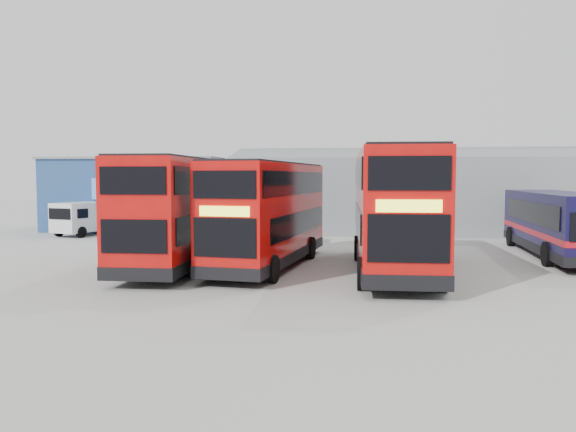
% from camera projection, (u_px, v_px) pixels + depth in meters
% --- Properties ---
extents(ground_plane, '(120.00, 120.00, 0.00)m').
position_uv_depth(ground_plane, '(317.00, 275.00, 21.66)').
color(ground_plane, gray).
rests_on(ground_plane, ground).
extents(office_block, '(12.30, 8.32, 5.12)m').
position_uv_depth(office_block, '(144.00, 193.00, 41.02)').
color(office_block, navy).
rests_on(office_block, ground).
extents(maintenance_shed, '(30.50, 12.00, 5.89)m').
position_uv_depth(maintenance_shed, '(449.00, 193.00, 40.28)').
color(maintenance_shed, gray).
rests_on(maintenance_shed, ground).
extents(double_decker_left, '(2.87, 10.82, 4.55)m').
position_uv_depth(double_decker_left, '(182.00, 213.00, 23.70)').
color(double_decker_left, '#B90C0A').
rests_on(double_decker_left, ground).
extents(double_decker_centre, '(3.88, 10.59, 4.38)m').
position_uv_depth(double_decker_centre, '(270.00, 215.00, 23.59)').
color(double_decker_centre, '#B90C0A').
rests_on(double_decker_centre, ground).
extents(double_decker_right, '(3.11, 11.51, 4.84)m').
position_uv_depth(double_decker_right, '(393.00, 211.00, 22.36)').
color(double_decker_right, '#B90C0A').
rests_on(double_decker_right, ground).
extents(single_decker_blue, '(3.19, 11.39, 3.05)m').
position_uv_depth(single_decker_blue, '(557.00, 225.00, 26.49)').
color(single_decker_blue, black).
rests_on(single_decker_blue, ground).
extents(panel_van, '(3.30, 5.25, 2.15)m').
position_uv_depth(panel_van, '(89.00, 216.00, 36.71)').
color(panel_van, silver).
rests_on(panel_van, ground).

